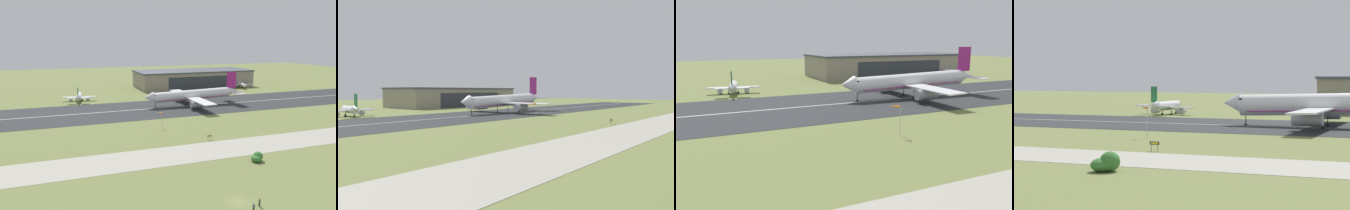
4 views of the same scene
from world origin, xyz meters
The scene contains 13 objects.
ground_plane centered at (0.00, 52.38, 0.00)m, with size 657.02×657.02×0.00m, color olive.
runway_strip centered at (0.00, 104.75, 0.03)m, with size 417.02×46.56×0.06m, color #2B2D30.
runway_centreline centered at (0.00, 104.75, 0.07)m, with size 375.32×0.70×0.01m, color silver.
taxiway_road centered at (0.00, 33.77, 0.03)m, with size 312.77×16.64×0.05m, color #A8A393.
hangar_building centered at (68.47, 177.76, 6.37)m, with size 90.40×35.57×12.72m.
airplane_landing centered at (36.11, 106.41, 5.73)m, with size 56.86×52.54×18.09m.
airplane_parked_west centered at (99.05, 156.47, 2.89)m, with size 18.65×23.20×8.15m.
airplane_parked_centre centered at (-22.60, 140.84, 2.84)m, with size 19.62×20.31×9.52m.
shrub_clump centered at (19.02, 20.32, 1.21)m, with size 3.94×3.86×2.83m.
windsock_pole centered at (3.46, 66.85, 5.94)m, with size 2.22×1.77×6.66m.
runway_sign centered at (15.52, 44.79, 1.30)m, with size 1.78×0.13×1.71m.
spectator_left centered at (0.77, -4.56, 0.94)m, with size 0.40×0.24×1.78m.
spectator_right centered at (3.20, -3.20, 1.00)m, with size 0.40×0.24×1.88m.
Camera 1 is at (-38.46, -58.78, 36.05)m, focal length 35.00 mm.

